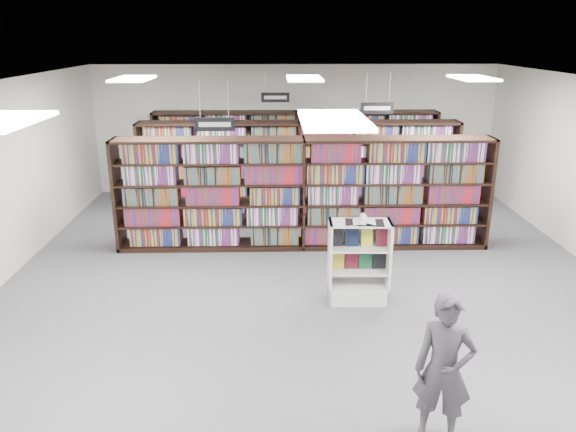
{
  "coord_description": "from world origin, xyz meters",
  "views": [
    {
      "loc": [
        -0.55,
        -8.12,
        3.91
      ],
      "look_at": [
        -0.32,
        0.5,
        1.1
      ],
      "focal_mm": 35.0,
      "sensor_mm": 36.0,
      "label": 1
    }
  ],
  "objects_px": {
    "bookshelf_row_near": "(303,194)",
    "endcap_display": "(358,273)",
    "shopper": "(444,370)",
    "open_book": "(364,221)"
  },
  "relations": [
    {
      "from": "bookshelf_row_near",
      "to": "endcap_display",
      "type": "height_order",
      "value": "bookshelf_row_near"
    },
    {
      "from": "shopper",
      "to": "bookshelf_row_near",
      "type": "bearing_deg",
      "value": 118.99
    },
    {
      "from": "shopper",
      "to": "open_book",
      "type": "bearing_deg",
      "value": 113.89
    },
    {
      "from": "bookshelf_row_near",
      "to": "open_book",
      "type": "height_order",
      "value": "bookshelf_row_near"
    },
    {
      "from": "bookshelf_row_near",
      "to": "shopper",
      "type": "xyz_separation_m",
      "value": [
        1.09,
        -5.44,
        -0.26
      ]
    },
    {
      "from": "open_book",
      "to": "shopper",
      "type": "bearing_deg",
      "value": -77.46
    },
    {
      "from": "endcap_display",
      "to": "shopper",
      "type": "bearing_deg",
      "value": -81.55
    },
    {
      "from": "endcap_display",
      "to": "bookshelf_row_near",
      "type": "bearing_deg",
      "value": 108.93
    },
    {
      "from": "endcap_display",
      "to": "open_book",
      "type": "height_order",
      "value": "open_book"
    },
    {
      "from": "endcap_display",
      "to": "shopper",
      "type": "distance_m",
      "value": 3.16
    }
  ]
}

